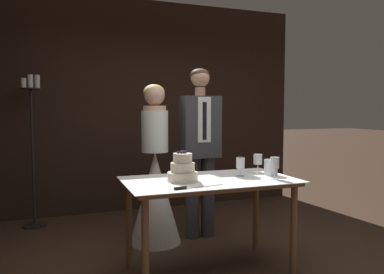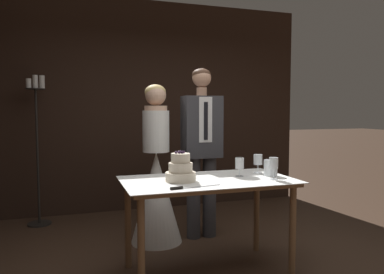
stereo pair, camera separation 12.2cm
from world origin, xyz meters
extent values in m
cube|color=black|center=(0.00, 2.51, 1.46)|extent=(4.46, 0.12, 2.92)
cylinder|color=brown|center=(-0.66, -0.11, 0.39)|extent=(0.06, 0.06, 0.77)
cylinder|color=brown|center=(0.61, -0.11, 0.39)|extent=(0.06, 0.06, 0.77)
cylinder|color=brown|center=(-0.66, 0.52, 0.39)|extent=(0.06, 0.06, 0.77)
cylinder|color=brown|center=(0.61, 0.52, 0.39)|extent=(0.06, 0.06, 0.77)
cube|color=brown|center=(-0.02, 0.20, 0.79)|extent=(1.40, 0.75, 0.03)
cube|color=white|center=(-0.02, 0.20, 0.81)|extent=(1.46, 0.81, 0.01)
cylinder|color=beige|center=(-0.27, 0.19, 0.85)|extent=(0.25, 0.25, 0.08)
cylinder|color=beige|center=(-0.27, 0.19, 0.93)|extent=(0.20, 0.20, 0.08)
cylinder|color=beige|center=(-0.27, 0.19, 1.01)|extent=(0.16, 0.16, 0.08)
sphere|color=#2D1933|center=(-0.24, 0.19, 1.06)|extent=(0.02, 0.02, 0.02)
sphere|color=#2D1933|center=(-0.26, 0.22, 1.06)|extent=(0.02, 0.02, 0.02)
sphere|color=#2D1933|center=(-0.28, 0.21, 1.06)|extent=(0.02, 0.02, 0.02)
sphere|color=#2D1933|center=(-0.31, 0.19, 1.06)|extent=(0.02, 0.02, 0.02)
sphere|color=#2D1933|center=(-0.29, 0.18, 1.06)|extent=(0.02, 0.02, 0.02)
sphere|color=#2D1933|center=(-0.26, 0.17, 1.06)|extent=(0.02, 0.02, 0.02)
cube|color=silver|center=(-0.18, -0.07, 0.82)|extent=(0.33, 0.07, 0.00)
cylinder|color=black|center=(-0.39, -0.11, 0.83)|extent=(0.10, 0.04, 0.02)
cylinder|color=silver|center=(0.29, 0.24, 0.82)|extent=(0.07, 0.07, 0.00)
cylinder|color=silver|center=(0.29, 0.24, 0.85)|extent=(0.01, 0.01, 0.07)
cylinder|color=silver|center=(0.29, 0.24, 0.93)|extent=(0.08, 0.08, 0.10)
cylinder|color=silver|center=(0.50, 0.02, 0.82)|extent=(0.07, 0.07, 0.00)
cylinder|color=silver|center=(0.50, 0.02, 0.86)|extent=(0.01, 0.01, 0.09)
cylinder|color=silver|center=(0.50, 0.02, 0.96)|extent=(0.08, 0.08, 0.10)
cylinder|color=silver|center=(0.54, 0.36, 0.82)|extent=(0.08, 0.08, 0.00)
cylinder|color=silver|center=(0.54, 0.36, 0.86)|extent=(0.01, 0.01, 0.08)
cylinder|color=silver|center=(0.54, 0.36, 0.94)|extent=(0.08, 0.08, 0.09)
cylinder|color=maroon|center=(0.54, 0.36, 0.91)|extent=(0.07, 0.07, 0.03)
cylinder|color=silver|center=(0.57, 0.19, 0.89)|extent=(0.12, 0.12, 0.14)
cylinder|color=white|center=(0.57, 0.19, 0.85)|extent=(0.05, 0.05, 0.06)
sphere|color=#F9CC4C|center=(0.57, 0.19, 0.89)|extent=(0.02, 0.02, 0.02)
cone|color=white|center=(-0.28, 1.07, 0.48)|extent=(0.54, 0.54, 0.97)
cylinder|color=white|center=(-0.28, 1.07, 1.18)|extent=(0.28, 0.28, 0.43)
cylinder|color=#DBAD8E|center=(-0.28, 1.07, 1.43)|extent=(0.24, 0.24, 0.05)
sphere|color=#DBAD8E|center=(-0.28, 1.07, 1.56)|extent=(0.22, 0.22, 0.22)
ellipsoid|color=#D6B770|center=(-0.28, 1.09, 1.59)|extent=(0.22, 0.22, 0.16)
cylinder|color=#38383D|center=(0.14, 1.07, 0.44)|extent=(0.15, 0.15, 0.89)
cylinder|color=#38383D|center=(0.32, 1.07, 0.44)|extent=(0.15, 0.15, 0.89)
cube|color=#38383D|center=(0.23, 1.07, 1.22)|extent=(0.41, 0.24, 0.67)
cube|color=white|center=(0.23, 0.95, 1.30)|extent=(0.14, 0.01, 0.48)
cube|color=black|center=(0.23, 0.94, 1.29)|extent=(0.04, 0.01, 0.40)
cylinder|color=tan|center=(0.23, 1.07, 1.60)|extent=(0.11, 0.11, 0.09)
sphere|color=tan|center=(0.23, 1.07, 1.75)|extent=(0.20, 0.20, 0.20)
ellipsoid|color=#472D1E|center=(0.23, 1.08, 1.79)|extent=(0.20, 0.20, 0.13)
cylinder|color=black|center=(-1.51, 2.11, 0.01)|extent=(0.28, 0.28, 0.02)
cylinder|color=black|center=(-1.51, 2.11, 0.84)|extent=(0.03, 0.03, 1.63)
cylinder|color=black|center=(-1.51, 2.11, 1.66)|extent=(0.22, 0.22, 0.01)
cylinder|color=white|center=(-1.59, 2.11, 1.72)|extent=(0.06, 0.06, 0.12)
cylinder|color=white|center=(-1.51, 2.11, 1.74)|extent=(0.06, 0.06, 0.16)
cylinder|color=white|center=(-1.44, 2.11, 1.74)|extent=(0.06, 0.06, 0.16)
camera|label=1|loc=(-1.26, -2.72, 1.41)|focal=35.00mm
camera|label=2|loc=(-1.15, -2.76, 1.41)|focal=35.00mm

